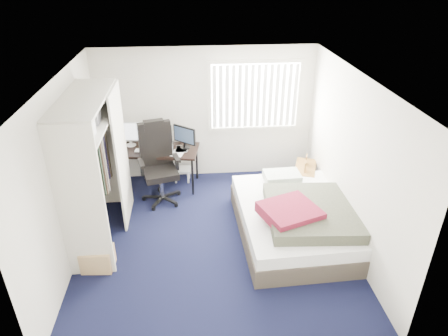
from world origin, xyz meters
name	(u,v)px	position (x,y,z in m)	size (l,w,h in m)	color
ground	(214,238)	(0.00, 0.00, 0.00)	(4.20, 4.20, 0.00)	black
room_shell	(213,150)	(0.00, 0.00, 1.51)	(4.20, 4.20, 4.20)	silver
window_assembly	(255,96)	(0.90, 2.04, 1.60)	(1.72, 0.09, 1.32)	white
closet	(94,157)	(-1.67, 0.27, 1.35)	(0.64, 1.84, 2.22)	beige
desk	(156,147)	(-0.94, 1.75, 0.78)	(1.62, 0.94, 1.21)	black
office_chair	(159,171)	(-0.87, 1.26, 0.55)	(0.82, 0.82, 1.43)	black
footstool	(182,171)	(-0.49, 1.85, 0.20)	(0.34, 0.28, 0.27)	white
nightstand	(305,170)	(1.75, 1.30, 0.43)	(0.57, 0.79, 0.67)	brown
bed	(296,218)	(1.26, -0.01, 0.30)	(1.76, 2.29, 0.73)	#41392F
pine_box	(98,259)	(-1.65, -0.51, 0.16)	(0.42, 0.31, 0.31)	tan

